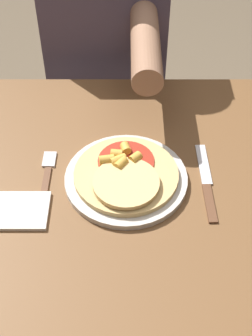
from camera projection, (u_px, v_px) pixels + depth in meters
dining_table at (146, 226)px, 1.06m from camera, size 1.17×0.79×0.76m
plate at (126, 179)px, 0.99m from camera, size 0.26×0.26×0.01m
pizza at (126, 174)px, 0.98m from camera, size 0.22×0.22×0.04m
fork at (47, 177)px, 1.00m from camera, size 0.03×0.18×0.00m
knife at (206, 183)px, 0.99m from camera, size 0.03×0.22×0.00m
napkin at (15, 211)px, 0.94m from camera, size 0.14×0.10×0.01m
person_diner at (107, 52)px, 1.40m from camera, size 0.34×0.52×1.24m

